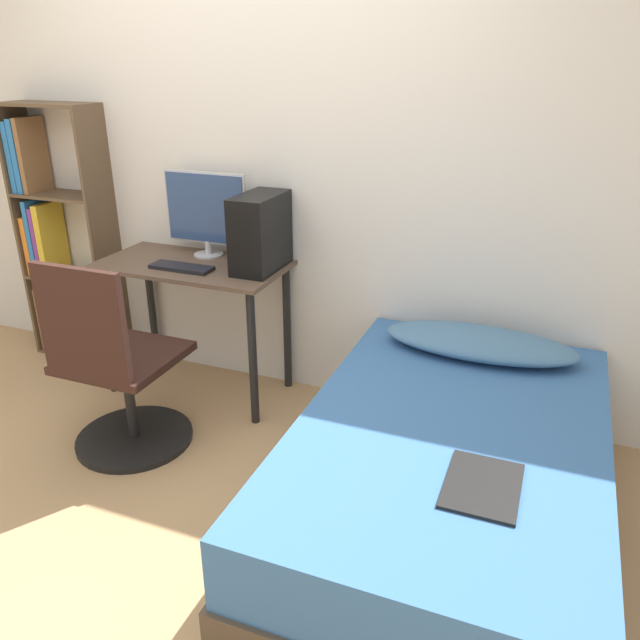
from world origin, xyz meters
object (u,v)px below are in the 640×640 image
at_px(office_chair, 118,380).
at_px(bed, 447,478).
at_px(bookshelf, 54,242).
at_px(monitor, 206,211).
at_px(pc_tower, 260,232).
at_px(keyboard, 182,267).

xyz_separation_m(office_chair, bed, (1.58, 0.01, -0.13)).
bearing_deg(bed, bookshelf, 163.26).
bearing_deg(monitor, bed, -27.93).
bearing_deg(office_chair, bookshelf, 142.83).
bearing_deg(bed, pc_tower, 148.46).
distance_m(monitor, pc_tower, 0.40).
bearing_deg(bed, keyboard, 160.47).
distance_m(keyboard, pc_tower, 0.46).
relative_size(office_chair, pc_tower, 2.53).
xyz_separation_m(monitor, keyboard, (-0.00, -0.27, -0.24)).
relative_size(bookshelf, keyboard, 4.55).
height_order(bookshelf, pc_tower, bookshelf).
xyz_separation_m(office_chair, pc_tower, (0.42, 0.71, 0.58)).
relative_size(office_chair, bed, 0.54).
bearing_deg(pc_tower, keyboard, -157.43).
bearing_deg(bookshelf, monitor, 1.38).
bearing_deg(pc_tower, monitor, 164.42).
xyz_separation_m(bed, keyboard, (-1.54, 0.55, 0.53)).
xyz_separation_m(bookshelf, monitor, (1.09, 0.03, 0.28)).
height_order(bed, keyboard, keyboard).
distance_m(office_chair, pc_tower, 1.01).
bearing_deg(keyboard, pc_tower, 22.57).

